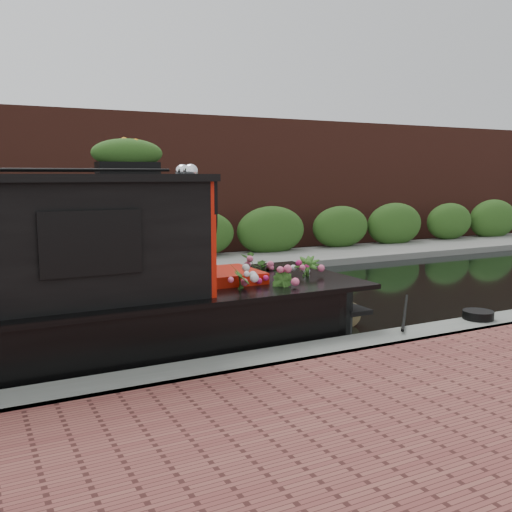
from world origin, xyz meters
name	(u,v)px	position (x,y,z in m)	size (l,w,h in m)	color
ground	(198,312)	(0.00, 0.00, 0.00)	(80.00, 80.00, 0.00)	black
near_bank_coping	(300,372)	(0.00, -3.30, 0.00)	(40.00, 0.60, 0.50)	slate
far_bank_path	(132,274)	(0.00, 4.20, 0.00)	(40.00, 2.40, 0.34)	slate
far_hedge	(122,268)	(0.00, 5.10, 0.00)	(40.00, 1.10, 2.80)	#2C541C
far_brick_wall	(103,257)	(0.00, 7.20, 0.00)	(40.00, 1.00, 8.00)	#53251C
rope_fender	(344,313)	(1.72, -1.79, 0.19)	(0.38, 0.38, 0.36)	olive
coiled_mooring_rope	(478,315)	(3.05, -3.18, 0.31)	(0.43, 0.43, 0.12)	black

